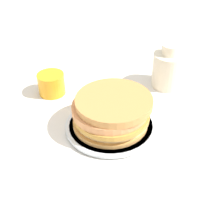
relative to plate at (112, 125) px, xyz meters
name	(u,v)px	position (x,y,z in m)	size (l,w,h in m)	color
ground_plane	(106,124)	(-0.02, 0.00, -0.01)	(4.00, 4.00, 0.00)	silver
plate	(112,125)	(0.00, 0.00, 0.00)	(0.22, 0.22, 0.01)	silver
pancake_stack	(112,111)	(0.00, 0.00, 0.04)	(0.19, 0.19, 0.07)	tan
juice_glass	(51,84)	(-0.22, -0.04, 0.02)	(0.07, 0.07, 0.06)	orange
cream_jug	(169,68)	(-0.06, 0.25, 0.05)	(0.09, 0.09, 0.13)	beige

